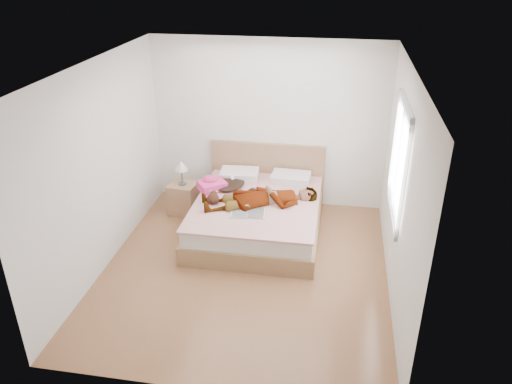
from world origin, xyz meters
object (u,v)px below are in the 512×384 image
at_px(plush_toy, 213,198).
at_px(woman, 261,195).
at_px(coffee_mug, 246,207).
at_px(nightstand, 183,196).
at_px(towel, 212,184).
at_px(magazine, 248,213).
at_px(bed, 258,213).
at_px(phone, 232,177).

bearing_deg(plush_toy, woman, 10.36).
bearing_deg(plush_toy, coffee_mug, -15.91).
bearing_deg(nightstand, woman, -17.87).
relative_size(towel, coffee_mug, 3.95).
distance_m(towel, magazine, 0.94).
height_order(towel, magazine, towel).
bearing_deg(woman, coffee_mug, -53.83).
height_order(towel, nightstand, nightstand).
xyz_separation_m(woman, bed, (-0.07, 0.11, -0.35)).
height_order(phone, plush_toy, phone).
distance_m(woman, bed, 0.37).
bearing_deg(phone, woman, -59.17).
xyz_separation_m(woman, nightstand, (-1.29, 0.41, -0.33)).
bearing_deg(phone, magazine, -84.35).
bearing_deg(coffee_mug, plush_toy, 164.09).
relative_size(phone, magazine, 0.18).
xyz_separation_m(coffee_mug, nightstand, (-1.11, 0.68, -0.27)).
bearing_deg(coffee_mug, magazine, -64.58).
distance_m(coffee_mug, nightstand, 1.33).
relative_size(phone, coffee_mug, 0.72).
height_order(phone, towel, towel).
xyz_separation_m(woman, magazine, (-0.13, -0.35, -0.10)).
bearing_deg(phone, nightstand, 158.43).
bearing_deg(coffee_mug, towel, 137.88).
height_order(towel, coffee_mug, towel).
height_order(woman, magazine, woman).
bearing_deg(magazine, woman, 69.90).
bearing_deg(bed, phone, 146.64).
distance_m(magazine, nightstand, 1.41).
bearing_deg(nightstand, phone, -1.06).
relative_size(towel, magazine, 0.98).
bearing_deg(phone, coffee_mug, -84.25).
bearing_deg(coffee_mug, phone, 116.26).
distance_m(woman, plush_toy, 0.68).
relative_size(phone, plush_toy, 0.32).
bearing_deg(plush_toy, bed, 21.43).
xyz_separation_m(woman, towel, (-0.80, 0.30, -0.03)).
xyz_separation_m(towel, coffee_mug, (0.62, -0.56, -0.03)).
distance_m(magazine, coffee_mug, 0.11).
relative_size(bed, magazine, 4.15).
height_order(magazine, nightstand, nightstand).
xyz_separation_m(towel, plush_toy, (0.13, -0.42, -0.00)).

